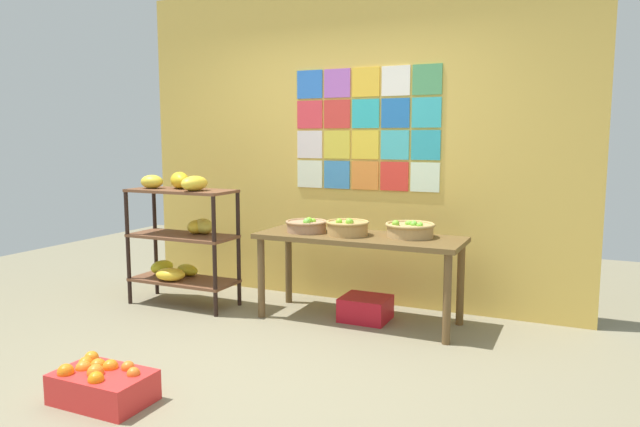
{
  "coord_description": "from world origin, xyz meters",
  "views": [
    {
      "loc": [
        1.96,
        -3.16,
        1.49
      ],
      "look_at": [
        0.13,
        0.84,
        0.92
      ],
      "focal_mm": 32.7,
      "sensor_mm": 36.0,
      "label": 1
    }
  ],
  "objects_px": {
    "produce_crate_under_table": "(366,308)",
    "fruit_basket_back_left": "(410,229)",
    "display_table": "(359,246)",
    "fruit_basket_right": "(307,225)",
    "fruit_basket_back_right": "(348,227)",
    "banana_shelf_unit": "(182,229)",
    "orange_crate_foreground": "(102,384)"
  },
  "relations": [
    {
      "from": "fruit_basket_back_right",
      "to": "orange_crate_foreground",
      "type": "xyz_separation_m",
      "value": [
        -0.71,
        -1.96,
        -0.67
      ]
    },
    {
      "from": "banana_shelf_unit",
      "to": "fruit_basket_right",
      "type": "distance_m",
      "value": 1.17
    },
    {
      "from": "fruit_basket_right",
      "to": "banana_shelf_unit",
      "type": "bearing_deg",
      "value": -171.5
    },
    {
      "from": "fruit_basket_back_right",
      "to": "fruit_basket_right",
      "type": "distance_m",
      "value": 0.37
    },
    {
      "from": "produce_crate_under_table",
      "to": "banana_shelf_unit",
      "type": "bearing_deg",
      "value": -171.85
    },
    {
      "from": "fruit_basket_back_right",
      "to": "produce_crate_under_table",
      "type": "distance_m",
      "value": 0.7
    },
    {
      "from": "banana_shelf_unit",
      "to": "display_table",
      "type": "xyz_separation_m",
      "value": [
        1.62,
        0.19,
        -0.06
      ]
    },
    {
      "from": "fruit_basket_back_left",
      "to": "produce_crate_under_table",
      "type": "bearing_deg",
      "value": -172.01
    },
    {
      "from": "display_table",
      "to": "produce_crate_under_table",
      "type": "relative_size",
      "value": 4.35
    },
    {
      "from": "display_table",
      "to": "fruit_basket_right",
      "type": "relative_size",
      "value": 4.77
    },
    {
      "from": "orange_crate_foreground",
      "to": "fruit_basket_right",
      "type": "bearing_deg",
      "value": 80.35
    },
    {
      "from": "display_table",
      "to": "produce_crate_under_table",
      "type": "bearing_deg",
      "value": 45.52
    },
    {
      "from": "banana_shelf_unit",
      "to": "orange_crate_foreground",
      "type": "distance_m",
      "value": 2.06
    },
    {
      "from": "produce_crate_under_table",
      "to": "display_table",
      "type": "bearing_deg",
      "value": -134.48
    },
    {
      "from": "display_table",
      "to": "fruit_basket_back_left",
      "type": "relative_size",
      "value": 4.24
    },
    {
      "from": "banana_shelf_unit",
      "to": "produce_crate_under_table",
      "type": "relative_size",
      "value": 3.11
    },
    {
      "from": "display_table",
      "to": "fruit_basket_right",
      "type": "xyz_separation_m",
      "value": [
        -0.46,
        -0.02,
        0.14
      ]
    },
    {
      "from": "fruit_basket_right",
      "to": "produce_crate_under_table",
      "type": "xyz_separation_m",
      "value": [
        0.51,
        0.07,
        -0.67
      ]
    },
    {
      "from": "display_table",
      "to": "fruit_basket_right",
      "type": "distance_m",
      "value": 0.48
    },
    {
      "from": "banana_shelf_unit",
      "to": "orange_crate_foreground",
      "type": "xyz_separation_m",
      "value": [
        0.82,
        -1.8,
        -0.58
      ]
    },
    {
      "from": "banana_shelf_unit",
      "to": "fruit_basket_back_right",
      "type": "bearing_deg",
      "value": 6.07
    },
    {
      "from": "produce_crate_under_table",
      "to": "fruit_basket_back_right",
      "type": "bearing_deg",
      "value": -150.64
    },
    {
      "from": "fruit_basket_back_right",
      "to": "fruit_basket_right",
      "type": "xyz_separation_m",
      "value": [
        -0.37,
        0.01,
        -0.01
      ]
    },
    {
      "from": "fruit_basket_back_left",
      "to": "fruit_basket_back_right",
      "type": "bearing_deg",
      "value": -165.56
    },
    {
      "from": "banana_shelf_unit",
      "to": "orange_crate_foreground",
      "type": "height_order",
      "value": "banana_shelf_unit"
    },
    {
      "from": "display_table",
      "to": "fruit_basket_right",
      "type": "height_order",
      "value": "fruit_basket_right"
    },
    {
      "from": "fruit_basket_back_left",
      "to": "produce_crate_under_table",
      "type": "relative_size",
      "value": 1.03
    },
    {
      "from": "display_table",
      "to": "orange_crate_foreground",
      "type": "xyz_separation_m",
      "value": [
        -0.8,
        -1.99,
        -0.52
      ]
    },
    {
      "from": "banana_shelf_unit",
      "to": "fruit_basket_right",
      "type": "xyz_separation_m",
      "value": [
        1.15,
        0.17,
        0.08
      ]
    },
    {
      "from": "fruit_basket_back_left",
      "to": "fruit_basket_back_right",
      "type": "xyz_separation_m",
      "value": [
        -0.48,
        -0.12,
        0.0
      ]
    },
    {
      "from": "produce_crate_under_table",
      "to": "fruit_basket_back_left",
      "type": "bearing_deg",
      "value": 7.99
    },
    {
      "from": "banana_shelf_unit",
      "to": "orange_crate_foreground",
      "type": "relative_size",
      "value": 2.19
    }
  ]
}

